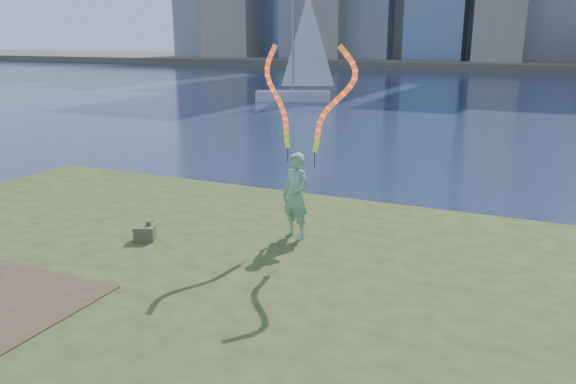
% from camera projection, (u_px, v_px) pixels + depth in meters
% --- Properties ---
extents(ground, '(320.00, 320.00, 0.00)m').
position_uv_depth(ground, '(210.00, 297.00, 10.59)').
color(ground, '#1B2944').
rests_on(ground, ground).
extents(grassy_knoll, '(20.00, 18.00, 0.80)m').
position_uv_depth(grassy_knoll, '(127.00, 338.00, 8.48)').
color(grassy_knoll, '#344318').
rests_on(grassy_knoll, ground).
extents(far_shore, '(320.00, 40.00, 1.20)m').
position_uv_depth(far_shore, '(514.00, 63.00, 93.77)').
color(far_shore, '#514B3B').
rests_on(far_shore, ground).
extents(woman_with_ribbons, '(2.01, 0.73, 4.11)m').
position_uv_depth(woman_with_ribbons, '(297.00, 170.00, 11.06)').
color(woman_with_ribbons, '#167A30').
rests_on(woman_with_ribbons, grassy_knoll).
extents(canvas_bag, '(0.47, 0.53, 0.38)m').
position_uv_depth(canvas_bag, '(145.00, 233.00, 11.22)').
color(canvas_bag, brown).
rests_on(canvas_bag, grassy_knoll).
extents(sailboat, '(5.94, 3.87, 9.14)m').
position_uv_depth(sailboat, '(297.00, 80.00, 42.99)').
color(sailboat, beige).
rests_on(sailboat, ground).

